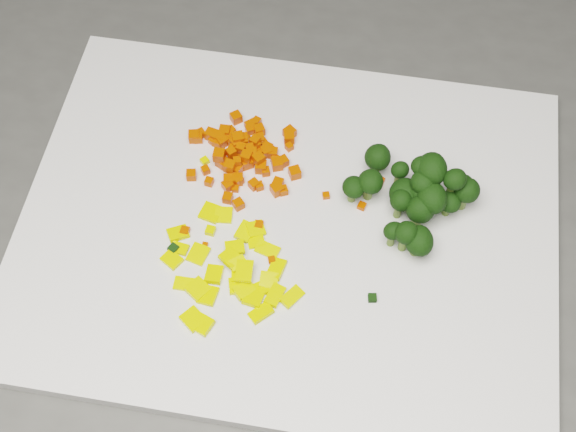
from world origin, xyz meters
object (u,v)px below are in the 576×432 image
object	(u,v)px
carrot_pile	(242,151)
pepper_pile	(235,263)
counter_block	(328,390)
broccoli_pile	(421,186)
cutting_board	(288,225)

from	to	relation	value
carrot_pile	pepper_pile	world-z (taller)	carrot_pile
counter_block	carrot_pile	size ratio (longest dim) A/B	9.02
counter_block	broccoli_pile	size ratio (longest dim) A/B	7.52
carrot_pile	broccoli_pile	xyz separation A→B (m)	(0.14, -0.09, 0.02)
cutting_board	carrot_pile	distance (m)	0.08
pepper_pile	broccoli_pile	xyz separation A→B (m)	(0.18, 0.02, 0.02)
cutting_board	broccoli_pile	xyz separation A→B (m)	(0.12, -0.02, 0.04)
carrot_pile	broccoli_pile	bearing A→B (deg)	-33.12
counter_block	cutting_board	size ratio (longest dim) A/B	2.00
cutting_board	counter_block	bearing A→B (deg)	-24.46
cutting_board	pepper_pile	world-z (taller)	pepper_pile
cutting_board	broccoli_pile	distance (m)	0.13
cutting_board	carrot_pile	size ratio (longest dim) A/B	4.50
carrot_pile	broccoli_pile	world-z (taller)	broccoli_pile
broccoli_pile	counter_block	bearing A→B (deg)	-173.39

